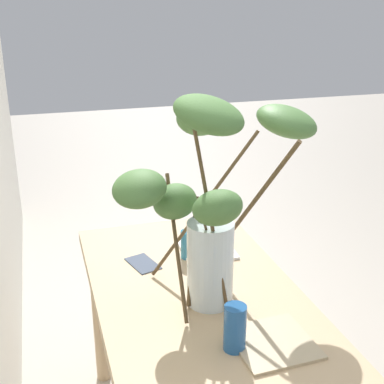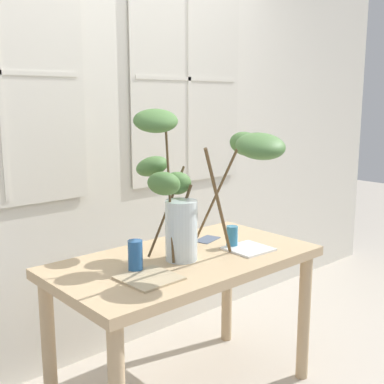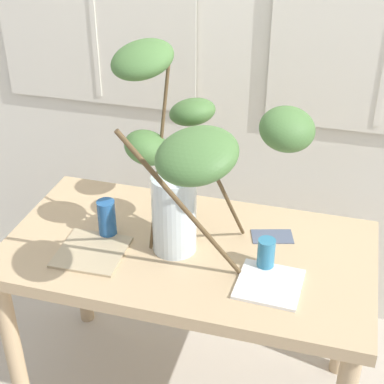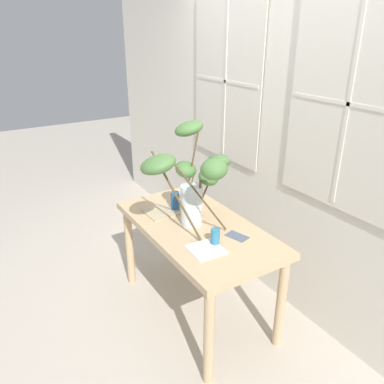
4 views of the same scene
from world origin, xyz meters
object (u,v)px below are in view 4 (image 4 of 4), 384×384
(drinking_glass_blue_left, at_px, (175,201))
(drinking_glass_blue_right, at_px, (215,237))
(plate_square_left, at_px, (161,212))
(plate_square_right, at_px, (206,250))
(dining_table, at_px, (197,238))
(vase_with_branches, at_px, (192,176))

(drinking_glass_blue_left, xyz_separation_m, drinking_glass_blue_right, (0.59, -0.03, -0.02))
(plate_square_left, xyz_separation_m, plate_square_right, (0.64, -0.01, 0.00))
(plate_square_right, bearing_deg, plate_square_left, 179.55)
(dining_table, xyz_separation_m, plate_square_left, (-0.32, -0.13, 0.11))
(dining_table, xyz_separation_m, vase_with_branches, (0.01, -0.05, 0.50))
(plate_square_left, bearing_deg, dining_table, 21.85)
(drinking_glass_blue_right, distance_m, plate_square_left, 0.62)
(vase_with_branches, distance_m, plate_square_left, 0.51)
(dining_table, distance_m, plate_square_right, 0.36)
(vase_with_branches, xyz_separation_m, plate_square_right, (0.31, -0.08, -0.39))
(drinking_glass_blue_right, bearing_deg, vase_with_branches, -178.74)
(drinking_glass_blue_right, height_order, plate_square_right, drinking_glass_blue_right)
(drinking_glass_blue_left, bearing_deg, drinking_glass_blue_right, -3.26)
(drinking_glass_blue_right, relative_size, plate_square_right, 0.54)
(plate_square_right, bearing_deg, drinking_glass_blue_left, 168.73)
(dining_table, bearing_deg, plate_square_left, -158.15)
(dining_table, height_order, drinking_glass_blue_left, drinking_glass_blue_left)
(drinking_glass_blue_left, bearing_deg, plate_square_left, -96.39)
(vase_with_branches, distance_m, drinking_glass_blue_left, 0.45)
(dining_table, height_order, plate_square_right, plate_square_right)
(plate_square_left, bearing_deg, plate_square_right, -0.45)
(vase_with_branches, xyz_separation_m, drinking_glass_blue_right, (0.28, 0.01, -0.33))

